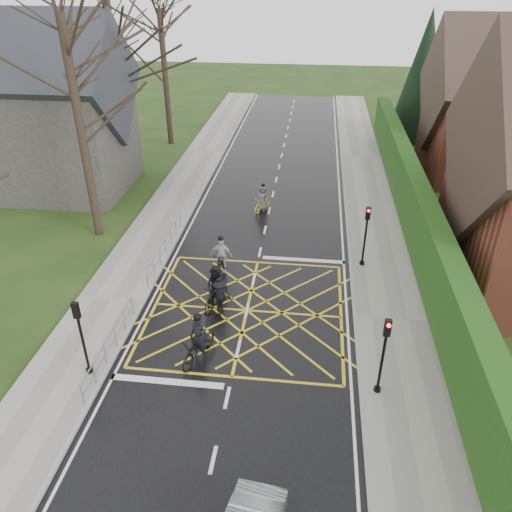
% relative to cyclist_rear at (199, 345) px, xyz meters
% --- Properties ---
extents(ground, '(120.00, 120.00, 0.00)m').
position_rel_cyclist_rear_xyz_m(ground, '(1.36, 3.18, -0.67)').
color(ground, black).
rests_on(ground, ground).
extents(road, '(9.00, 80.00, 0.01)m').
position_rel_cyclist_rear_xyz_m(road, '(1.36, 3.18, -0.66)').
color(road, black).
rests_on(road, ground).
extents(sidewalk_right, '(3.00, 80.00, 0.15)m').
position_rel_cyclist_rear_xyz_m(sidewalk_right, '(7.36, 3.18, -0.59)').
color(sidewalk_right, gray).
rests_on(sidewalk_right, ground).
extents(sidewalk_left, '(3.00, 80.00, 0.15)m').
position_rel_cyclist_rear_xyz_m(sidewalk_left, '(-4.64, 3.18, -0.59)').
color(sidewalk_left, gray).
rests_on(sidewalk_left, ground).
extents(stone_wall, '(0.50, 38.00, 0.70)m').
position_rel_cyclist_rear_xyz_m(stone_wall, '(9.11, 9.18, -0.32)').
color(stone_wall, slate).
rests_on(stone_wall, ground).
extents(hedge, '(0.90, 38.00, 2.80)m').
position_rel_cyclist_rear_xyz_m(hedge, '(9.11, 9.18, 1.43)').
color(hedge, black).
rests_on(hedge, stone_wall).
extents(house_far, '(9.80, 8.80, 10.30)m').
position_rel_cyclist_rear_xyz_m(house_far, '(16.12, 21.18, 3.69)').
color(house_far, brown).
rests_on(house_far, ground).
extents(conifer, '(4.60, 4.60, 10.00)m').
position_rel_cyclist_rear_xyz_m(conifer, '(12.11, 29.18, 4.32)').
color(conifer, black).
rests_on(conifer, ground).
extents(church, '(8.80, 7.80, 11.00)m').
position_rel_cyclist_rear_xyz_m(church, '(-12.17, 15.18, 4.26)').
color(church, '#2D2B28').
rests_on(church, ground).
extents(tree_near, '(9.24, 9.24, 11.44)m').
position_rel_cyclist_rear_xyz_m(tree_near, '(-7.64, 9.18, 7.24)').
color(tree_near, black).
rests_on(tree_near, ground).
extents(tree_mid, '(10.08, 10.08, 12.48)m').
position_rel_cyclist_rear_xyz_m(tree_mid, '(-8.64, 17.18, 7.96)').
color(tree_mid, black).
rests_on(tree_mid, ground).
extents(tree_far, '(8.40, 8.40, 10.40)m').
position_rel_cyclist_rear_xyz_m(tree_far, '(-7.94, 25.18, 6.52)').
color(tree_far, black).
rests_on(tree_far, ground).
extents(railing_south, '(0.05, 5.04, 1.03)m').
position_rel_cyclist_rear_xyz_m(railing_south, '(-3.29, -0.32, 0.11)').
color(railing_south, slate).
rests_on(railing_south, ground).
extents(railing_north, '(0.05, 6.04, 1.03)m').
position_rel_cyclist_rear_xyz_m(railing_north, '(-3.29, 7.18, 0.12)').
color(railing_north, slate).
rests_on(railing_north, ground).
extents(traffic_light_ne, '(0.24, 0.31, 3.21)m').
position_rel_cyclist_rear_xyz_m(traffic_light_ne, '(6.46, 7.38, 0.99)').
color(traffic_light_ne, black).
rests_on(traffic_light_ne, ground).
extents(traffic_light_se, '(0.24, 0.31, 3.21)m').
position_rel_cyclist_rear_xyz_m(traffic_light_se, '(6.46, -1.02, 0.99)').
color(traffic_light_se, black).
rests_on(traffic_light_se, ground).
extents(traffic_light_sw, '(0.24, 0.31, 3.21)m').
position_rel_cyclist_rear_xyz_m(traffic_light_sw, '(-3.74, -1.31, 0.99)').
color(traffic_light_sw, black).
rests_on(traffic_light_sw, ground).
extents(cyclist_rear, '(1.43, 2.25, 2.06)m').
position_rel_cyclist_rear_xyz_m(cyclist_rear, '(0.00, 0.00, 0.00)').
color(cyclist_rear, black).
rests_on(cyclist_rear, ground).
extents(cyclist_back, '(1.16, 2.11, 2.04)m').
position_rel_cyclist_rear_xyz_m(cyclist_back, '(0.02, 3.34, 0.10)').
color(cyclist_back, black).
rests_on(cyclist_back, ground).
extents(cyclist_mid, '(1.09, 1.79, 1.66)m').
position_rel_cyclist_rear_xyz_m(cyclist_mid, '(0.23, 3.03, -0.06)').
color(cyclist_mid, black).
rests_on(cyclist_mid, ground).
extents(cyclist_front, '(1.05, 1.94, 1.92)m').
position_rel_cyclist_rear_xyz_m(cyclist_front, '(-0.27, 6.14, 0.04)').
color(cyclist_front, black).
rests_on(cyclist_front, ground).
extents(cyclist_lead, '(1.26, 1.85, 1.70)m').
position_rel_cyclist_rear_xyz_m(cyclist_lead, '(0.96, 13.21, -0.08)').
color(cyclist_lead, yellow).
rests_on(cyclist_lead, ground).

